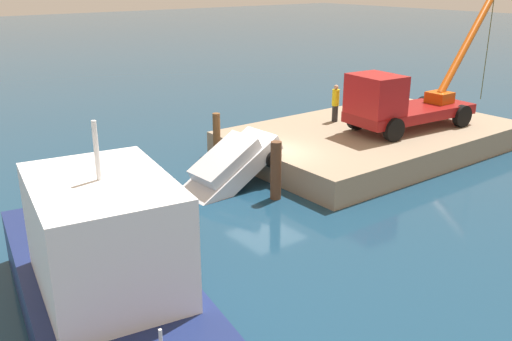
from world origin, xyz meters
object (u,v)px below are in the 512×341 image
(dock_worker, at_px, (335,103))
(moored_yacht, at_px, (94,279))
(crane_truck, at_px, (402,100))
(salvaged_car, at_px, (226,171))

(dock_worker, bearing_deg, moored_yacht, 23.92)
(moored_yacht, bearing_deg, crane_truck, -167.06)
(crane_truck, distance_m, dock_worker, 3.14)
(crane_truck, bearing_deg, salvaged_car, -7.02)
(dock_worker, bearing_deg, crane_truck, 113.97)
(crane_truck, relative_size, salvaged_car, 2.57)
(moored_yacht, bearing_deg, salvaged_car, -146.43)
(salvaged_car, height_order, moored_yacht, moored_yacht)
(salvaged_car, bearing_deg, crane_truck, 172.98)
(salvaged_car, bearing_deg, moored_yacht, 33.57)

